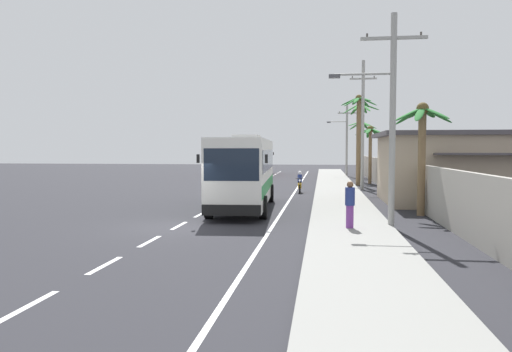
{
  "coord_description": "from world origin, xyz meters",
  "views": [
    {
      "loc": [
        5.69,
        -18.54,
        3.07
      ],
      "look_at": [
        2.32,
        6.33,
        1.7
      ],
      "focal_mm": 34.33,
      "sensor_mm": 36.0,
      "label": 1
    }
  ],
  "objects_px": {
    "palm_second": "(370,141)",
    "palm_fourth": "(358,125)",
    "palm_nearest": "(360,128)",
    "motorcycle_beside_bus": "(300,184)",
    "palm_farthest": "(422,137)",
    "roadside_building": "(503,168)",
    "utility_pole_nearest": "(390,113)",
    "utility_pole_far": "(346,137)",
    "pedestrian_near_kerb": "(350,203)",
    "coach_bus_far_lane": "(259,159)",
    "coach_bus_foreground": "(244,170)",
    "utility_pole_mid": "(363,123)",
    "palm_third": "(362,137)"
  },
  "relations": [
    {
      "from": "coach_bus_far_lane",
      "to": "palm_farthest",
      "type": "height_order",
      "value": "palm_farthest"
    },
    {
      "from": "pedestrian_near_kerb",
      "to": "palm_second",
      "type": "relative_size",
      "value": 0.34
    },
    {
      "from": "palm_third",
      "to": "palm_fourth",
      "type": "relative_size",
      "value": 0.82
    },
    {
      "from": "palm_nearest",
      "to": "coach_bus_far_lane",
      "type": "bearing_deg",
      "value": 135.15
    },
    {
      "from": "coach_bus_foreground",
      "to": "motorcycle_beside_bus",
      "type": "xyz_separation_m",
      "value": [
        2.41,
        9.77,
        -1.36
      ]
    },
    {
      "from": "coach_bus_foreground",
      "to": "motorcycle_beside_bus",
      "type": "bearing_deg",
      "value": 76.13
    },
    {
      "from": "coach_bus_far_lane",
      "to": "palm_fourth",
      "type": "height_order",
      "value": "palm_fourth"
    },
    {
      "from": "roadside_building",
      "to": "palm_fourth",
      "type": "bearing_deg",
      "value": 118.33
    },
    {
      "from": "pedestrian_near_kerb",
      "to": "palm_nearest",
      "type": "bearing_deg",
      "value": -25.26
    },
    {
      "from": "utility_pole_mid",
      "to": "palm_fourth",
      "type": "height_order",
      "value": "utility_pole_mid"
    },
    {
      "from": "palm_nearest",
      "to": "motorcycle_beside_bus",
      "type": "bearing_deg",
      "value": -111.92
    },
    {
      "from": "utility_pole_mid",
      "to": "palm_third",
      "type": "distance_m",
      "value": 16.11
    },
    {
      "from": "palm_farthest",
      "to": "roadside_building",
      "type": "bearing_deg",
      "value": 45.99
    },
    {
      "from": "pedestrian_near_kerb",
      "to": "palm_fourth",
      "type": "height_order",
      "value": "palm_fourth"
    },
    {
      "from": "utility_pole_far",
      "to": "coach_bus_foreground",
      "type": "bearing_deg",
      "value": -101.82
    },
    {
      "from": "palm_third",
      "to": "roadside_building",
      "type": "height_order",
      "value": "palm_third"
    },
    {
      "from": "utility_pole_far",
      "to": "palm_third",
      "type": "distance_m",
      "value": 2.98
    },
    {
      "from": "utility_pole_far",
      "to": "palm_third",
      "type": "xyz_separation_m",
      "value": [
        1.54,
        -2.55,
        -0.09
      ]
    },
    {
      "from": "palm_second",
      "to": "roadside_building",
      "type": "distance_m",
      "value": 16.83
    },
    {
      "from": "utility_pole_mid",
      "to": "palm_third",
      "type": "bearing_deg",
      "value": 85.79
    },
    {
      "from": "roadside_building",
      "to": "palm_second",
      "type": "bearing_deg",
      "value": 110.36
    },
    {
      "from": "coach_bus_foreground",
      "to": "palm_second",
      "type": "distance_m",
      "value": 21.63
    },
    {
      "from": "palm_second",
      "to": "motorcycle_beside_bus",
      "type": "bearing_deg",
      "value": -119.89
    },
    {
      "from": "utility_pole_nearest",
      "to": "palm_third",
      "type": "bearing_deg",
      "value": 87.3
    },
    {
      "from": "coach_bus_far_lane",
      "to": "utility_pole_mid",
      "type": "bearing_deg",
      "value": -62.47
    },
    {
      "from": "utility_pole_nearest",
      "to": "palm_second",
      "type": "distance_m",
      "value": 25.4
    },
    {
      "from": "palm_fourth",
      "to": "utility_pole_mid",
      "type": "bearing_deg",
      "value": -89.77
    },
    {
      "from": "motorcycle_beside_bus",
      "to": "palm_fourth",
      "type": "bearing_deg",
      "value": 58.77
    },
    {
      "from": "motorcycle_beside_bus",
      "to": "utility_pole_mid",
      "type": "bearing_deg",
      "value": 36.5
    },
    {
      "from": "palm_nearest",
      "to": "palm_fourth",
      "type": "xyz_separation_m",
      "value": [
        -0.53,
        -5.16,
        0.02
      ]
    },
    {
      "from": "motorcycle_beside_bus",
      "to": "roadside_building",
      "type": "relative_size",
      "value": 0.14
    },
    {
      "from": "palm_third",
      "to": "palm_fourth",
      "type": "bearing_deg",
      "value": -95.75
    },
    {
      "from": "utility_pole_nearest",
      "to": "utility_pole_far",
      "type": "xyz_separation_m",
      "value": [
        0.09,
        37.2,
        0.02
      ]
    },
    {
      "from": "coach_bus_foreground",
      "to": "palm_second",
      "type": "xyz_separation_m",
      "value": [
        8.24,
        19.92,
        1.8
      ]
    },
    {
      "from": "coach_bus_foreground",
      "to": "utility_pole_far",
      "type": "relative_size",
      "value": 1.3
    },
    {
      "from": "utility_pole_far",
      "to": "palm_nearest",
      "type": "xyz_separation_m",
      "value": [
        0.88,
        -9.29,
        0.64
      ]
    },
    {
      "from": "coach_bus_far_lane",
      "to": "utility_pole_mid",
      "type": "distance_m",
      "value": 23.22
    },
    {
      "from": "palm_nearest",
      "to": "palm_farthest",
      "type": "bearing_deg",
      "value": -87.64
    },
    {
      "from": "pedestrian_near_kerb",
      "to": "utility_pole_mid",
      "type": "xyz_separation_m",
      "value": [
        2.0,
        19.66,
        4.02
      ]
    },
    {
      "from": "pedestrian_near_kerb",
      "to": "roadside_building",
      "type": "distance_m",
      "value": 14.05
    },
    {
      "from": "pedestrian_near_kerb",
      "to": "utility_pole_far",
      "type": "xyz_separation_m",
      "value": [
        1.64,
        38.26,
        3.42
      ]
    },
    {
      "from": "palm_nearest",
      "to": "palm_second",
      "type": "bearing_deg",
      "value": -74.54
    },
    {
      "from": "palm_nearest",
      "to": "palm_fourth",
      "type": "distance_m",
      "value": 5.18
    },
    {
      "from": "coach_bus_far_lane",
      "to": "pedestrian_near_kerb",
      "type": "xyz_separation_m",
      "value": [
        8.63,
        -40.05,
        -0.82
      ]
    },
    {
      "from": "utility_pole_nearest",
      "to": "pedestrian_near_kerb",
      "type": "bearing_deg",
      "value": -145.67
    },
    {
      "from": "palm_second",
      "to": "palm_fourth",
      "type": "bearing_deg",
      "value": -115.75
    },
    {
      "from": "palm_second",
      "to": "roadside_building",
      "type": "bearing_deg",
      "value": -69.64
    },
    {
      "from": "coach_bus_far_lane",
      "to": "palm_third",
      "type": "bearing_deg",
      "value": -20.21
    },
    {
      "from": "palm_third",
      "to": "coach_bus_far_lane",
      "type": "bearing_deg",
      "value": 159.79
    },
    {
      "from": "utility_pole_mid",
      "to": "palm_third",
      "type": "height_order",
      "value": "utility_pole_mid"
    }
  ]
}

